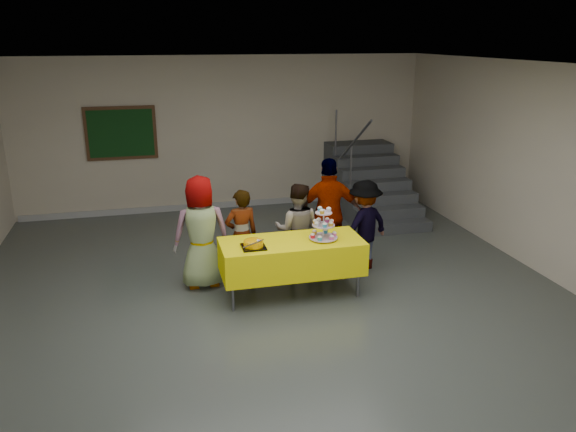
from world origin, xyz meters
name	(u,v)px	position (x,y,z in m)	size (l,w,h in m)	color
room_shell	(284,150)	(0.00, 0.02, 2.13)	(10.00, 10.04, 3.02)	#4C514C
bake_table	(292,256)	(0.27, 0.75, 0.56)	(1.88, 0.78, 0.77)	#595960
cupcake_stand	(323,227)	(0.69, 0.70, 0.94)	(0.38, 0.38, 0.44)	silver
bear_cake	(253,243)	(-0.26, 0.63, 0.83)	(0.32, 0.36, 0.12)	black
schoolchild_a	(201,232)	(-0.85, 1.32, 0.79)	(0.77, 0.50, 1.57)	slate
schoolchild_b	(241,235)	(-0.28, 1.44, 0.66)	(0.48, 0.32, 1.32)	slate
schoolchild_c	(297,230)	(0.52, 1.39, 0.68)	(0.67, 0.52, 1.37)	#5D5C65
schoolchild_d	(329,214)	(1.04, 1.51, 0.84)	(0.98, 0.41, 1.68)	slate
schoolchild_e	(364,225)	(1.53, 1.36, 0.68)	(0.88, 0.50, 1.36)	slate
staircase	(367,186)	(2.70, 4.13, 0.49)	(1.30, 2.40, 2.04)	#424447
noticeboard	(121,133)	(-1.95, 4.96, 1.60)	(1.30, 0.05, 1.00)	#472B16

